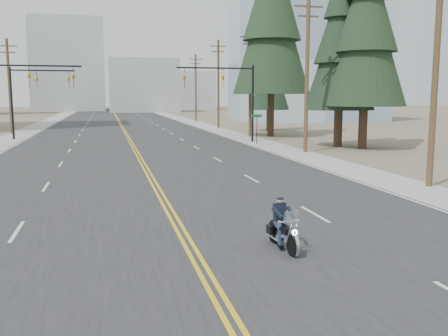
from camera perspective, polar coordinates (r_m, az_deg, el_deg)
name	(u,v)px	position (r m, az deg, el deg)	size (l,w,h in m)	color
ground_plane	(197,261)	(13.10, -3.07, -10.57)	(400.00, 400.00, 0.00)	#776D56
road	(120,123)	(82.34, -11.84, 5.11)	(20.00, 200.00, 0.01)	#303033
sidewalk_left	(44,123)	(82.84, -19.84, 4.82)	(3.00, 200.00, 0.01)	#A5A5A0
sidewalk_right	(190,122)	(83.44, -3.89, 5.30)	(3.00, 200.00, 0.01)	#A5A5A0
traffic_mast_left	(20,87)	(44.73, -22.32, 8.53)	(7.10, 0.26, 7.00)	black
traffic_mast_right	(231,88)	(45.60, 0.85, 9.12)	(7.10, 0.26, 7.00)	black
traffic_mast_far	(30,89)	(52.70, -21.34, 8.37)	(6.10, 0.26, 7.00)	black
street_sign	(257,124)	(44.22, 3.78, 5.07)	(0.90, 0.06, 2.62)	black
utility_pole_a	(436,62)	(25.02, 23.08, 11.04)	(2.20, 0.30, 11.00)	brown
utility_pole_b	(307,72)	(38.19, 9.47, 10.76)	(2.20, 0.30, 11.50)	brown
utility_pole_c	(250,81)	(52.33, 3.01, 9.86)	(2.20, 0.30, 11.00)	brown
utility_pole_d	(218,83)	(66.86, -0.65, 9.73)	(2.20, 0.30, 11.50)	brown
utility_pole_e	(196,87)	(83.52, -3.25, 9.24)	(2.20, 0.30, 11.00)	brown
utility_pole_left	(9,85)	(61.10, -23.33, 8.74)	(2.20, 0.30, 10.50)	brown
glass_building	(307,62)	(89.22, 9.43, 11.82)	(24.00, 16.00, 20.00)	#9EB5CC
haze_bldg_b	(143,86)	(137.61, -9.21, 9.27)	(18.00, 14.00, 14.00)	#ADB2B7
haze_bldg_c	(275,77)	(129.37, 5.80, 10.29)	(16.00, 12.00, 18.00)	#B7BCC6
haze_bldg_d	(69,65)	(152.78, -17.33, 11.14)	(20.00, 15.00, 26.00)	#ADB2B7
haze_bldg_e	(190,91)	(164.48, -3.86, 8.82)	(14.00, 14.00, 12.00)	#B7BCC6
motorcyclist	(283,224)	(13.91, 6.79, -6.38)	(0.79, 1.85, 1.45)	black
conifer_near	(367,23)	(42.04, 16.02, 15.62)	(6.49, 6.49, 17.17)	#382619
conifer_mid	(341,39)	(43.10, 13.22, 14.19)	(5.79, 5.79, 15.44)	#382619
conifer_tall	(272,12)	(53.60, 5.52, 17.36)	(8.00, 8.00, 22.23)	#382619
conifer_far	(270,70)	(61.74, 5.26, 11.15)	(4.82, 4.82, 12.92)	#382619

